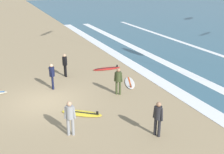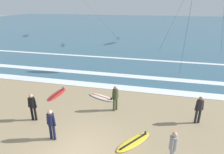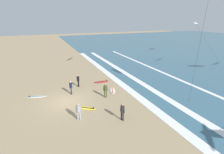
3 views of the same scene
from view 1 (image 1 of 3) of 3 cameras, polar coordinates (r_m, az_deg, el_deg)
name	(u,v)px [view 1 (image 1 of 3)]	position (r m, az deg, el deg)	size (l,w,h in m)	color
ground_plane	(45,101)	(15.50, -14.00, -4.90)	(160.00, 160.00, 0.00)	#9E8763
wave_foam_shoreline	(145,72)	(19.54, 7.00, 0.97)	(44.61, 1.01, 0.01)	white
wave_foam_mid_break	(179,70)	(20.60, 14.01, 1.53)	(44.90, 0.84, 0.01)	white
surfer_right_near	(65,63)	(18.63, -9.91, 2.90)	(0.51, 0.32, 1.60)	black
surfer_background_far	(158,116)	(11.66, 9.66, -8.10)	(0.51, 0.32, 1.60)	#232328
surfer_foreground_main	(52,74)	(16.67, -12.53, 0.61)	(0.52, 0.32, 1.60)	#141938
surfer_left_near	(70,115)	(11.69, -8.86, -7.98)	(0.32, 0.50, 1.60)	gray
surfer_mid_group	(118,79)	(15.49, 1.33, -0.43)	(0.38, 0.46, 1.60)	#384223
surfboard_left_pile	(130,83)	(17.47, 3.75, -1.20)	(2.18, 1.31, 0.25)	silver
surfboard_near_water	(82,113)	(13.74, -6.41, -7.60)	(1.74, 2.04, 0.25)	yellow
surfboard_foreground_flat	(107,69)	(20.13, -1.11, 1.80)	(0.75, 2.14, 0.25)	red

